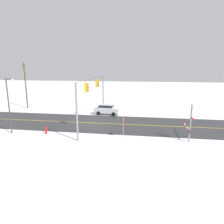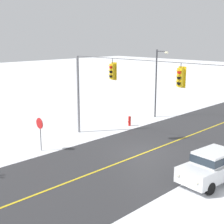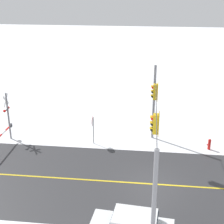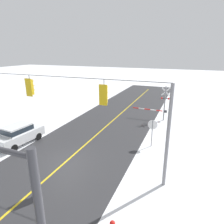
% 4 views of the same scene
% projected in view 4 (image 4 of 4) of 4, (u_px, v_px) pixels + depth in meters
% --- Properties ---
extents(ground_plane, '(160.00, 160.00, 0.00)m').
position_uv_depth(ground_plane, '(66.00, 161.00, 14.31)').
color(ground_plane, white).
extents(signal_span, '(14.20, 0.47, 6.22)m').
position_uv_depth(signal_span, '(64.00, 109.00, 13.06)').
color(signal_span, gray).
rests_on(signal_span, ground).
extents(stop_sign, '(0.80, 0.09, 2.35)m').
position_uv_depth(stop_sign, '(152.00, 127.00, 16.09)').
color(stop_sign, gray).
rests_on(stop_sign, ground).
extents(railroad_crossing, '(4.19, 0.31, 4.00)m').
position_uv_depth(railroad_crossing, '(162.00, 104.00, 22.30)').
color(railroad_crossing, gray).
rests_on(railroad_crossing, ground).
extents(parked_car_white, '(2.13, 4.32, 1.74)m').
position_uv_depth(parked_car_white, '(19.00, 134.00, 16.75)').
color(parked_car_white, white).
rests_on(parked_car_white, ground).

